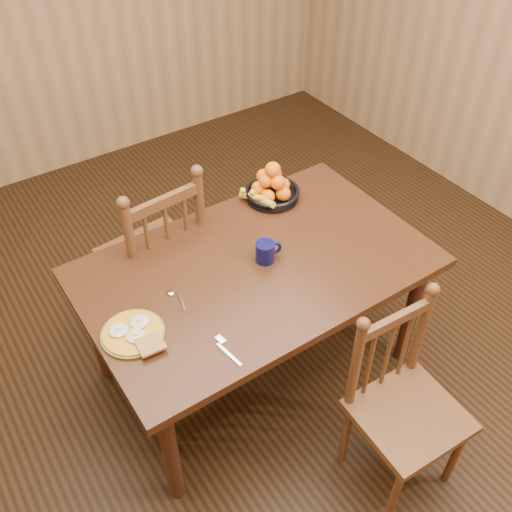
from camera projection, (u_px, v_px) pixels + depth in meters
room at (256, 152)px, 2.24m from camera, size 4.52×5.02×2.72m
dining_table at (256, 277)px, 2.70m from camera, size 1.60×1.00×0.75m
chair_far at (156, 257)px, 3.03m from camera, size 0.52×0.50×1.06m
chair_near at (403, 406)px, 2.41m from camera, size 0.45×0.43×0.95m
breakfast_plate at (134, 333)px, 2.32m from camera, size 0.26×0.29×0.04m
fork at (226, 349)px, 2.26m from camera, size 0.04×0.18×0.00m
spoon at (174, 295)px, 2.49m from camera, size 0.05×0.16×0.01m
coffee_mug at (266, 251)px, 2.63m from camera, size 0.13×0.09×0.10m
juice_glass at (268, 250)px, 2.65m from camera, size 0.06×0.06×0.09m
fruit_bowl at (271, 188)px, 2.98m from camera, size 0.32×0.29×0.22m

